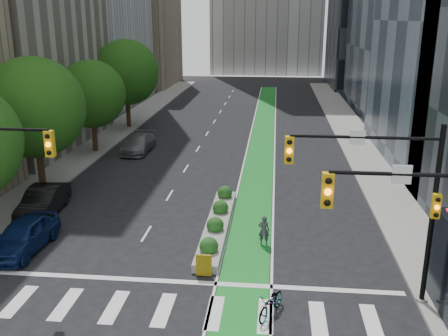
% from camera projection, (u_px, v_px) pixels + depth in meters
% --- Properties ---
extents(ground, '(160.00, 160.00, 0.00)m').
position_uv_depth(ground, '(169.00, 296.00, 20.56)').
color(ground, black).
rests_on(ground, ground).
extents(sidewalk_left, '(3.60, 90.00, 0.15)m').
position_uv_depth(sidewalk_left, '(99.00, 143.00, 45.50)').
color(sidewalk_left, gray).
rests_on(sidewalk_left, ground).
extents(sidewalk_right, '(3.60, 90.00, 0.15)m').
position_uv_depth(sidewalk_right, '(363.00, 149.00, 43.19)').
color(sidewalk_right, gray).
rests_on(sidewalk_right, ground).
extents(bike_lane_paint, '(2.20, 70.00, 0.01)m').
position_uv_depth(bike_lane_paint, '(263.00, 135.00, 48.83)').
color(bike_lane_paint, '#177F25').
rests_on(bike_lane_paint, ground).
extents(building_tan_far, '(14.00, 16.00, 26.00)m').
position_uv_depth(building_tan_far, '(130.00, 5.00, 81.60)').
color(building_tan_far, tan).
rests_on(building_tan_far, ground).
extents(tree_mid, '(6.40, 6.40, 8.78)m').
position_uv_depth(tree_mid, '(34.00, 108.00, 31.46)').
color(tree_mid, black).
rests_on(tree_mid, ground).
extents(tree_midfar, '(5.60, 5.60, 7.76)m').
position_uv_depth(tree_midfar, '(92.00, 94.00, 41.16)').
color(tree_midfar, black).
rests_on(tree_midfar, ground).
extents(tree_far, '(6.60, 6.60, 9.00)m').
position_uv_depth(tree_far, '(126.00, 72.00, 50.46)').
color(tree_far, black).
rests_on(tree_far, ground).
extents(signal_right, '(5.82, 0.51, 7.20)m').
position_uv_depth(signal_right, '(394.00, 190.00, 18.77)').
color(signal_right, black).
rests_on(signal_right, ground).
extents(signal_far_right, '(4.82, 0.51, 7.20)m').
position_uv_depth(signal_far_right, '(439.00, 243.00, 14.47)').
color(signal_far_right, black).
rests_on(signal_far_right, ground).
extents(median_planter, '(1.20, 10.26, 1.10)m').
position_uv_depth(median_planter, '(217.00, 222.00, 27.04)').
color(median_planter, gray).
rests_on(median_planter, ground).
extents(bicycle, '(1.44, 2.08, 1.04)m').
position_uv_depth(bicycle, '(271.00, 303.00, 19.14)').
color(bicycle, gray).
rests_on(bicycle, ground).
extents(cyclist, '(0.59, 0.41, 1.55)m').
position_uv_depth(cyclist, '(264.00, 230.00, 25.06)').
color(cyclist, '#3B3641').
rests_on(cyclist, ground).
extents(parked_car_left_near, '(2.12, 4.87, 1.63)m').
position_uv_depth(parked_car_left_near, '(24.00, 235.00, 24.38)').
color(parked_car_left_near, '#0C1D4D').
rests_on(parked_car_left_near, ground).
extents(parked_car_left_mid, '(2.13, 5.09, 1.63)m').
position_uv_depth(parked_car_left_mid, '(43.00, 201.00, 28.89)').
color(parked_car_left_mid, black).
rests_on(parked_car_left_mid, ground).
extents(parked_car_left_far, '(2.17, 5.11, 1.47)m').
position_uv_depth(parked_car_left_far, '(138.00, 144.00, 42.44)').
color(parked_car_left_far, slate).
rests_on(parked_car_left_far, ground).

